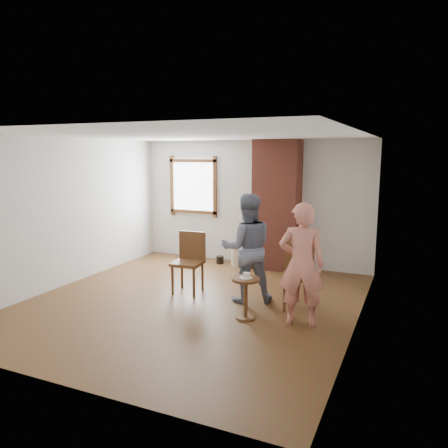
{
  "coord_description": "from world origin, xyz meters",
  "views": [
    {
      "loc": [
        3.15,
        -5.85,
        2.35
      ],
      "look_at": [
        0.2,
        0.8,
        1.15
      ],
      "focal_mm": 35.0,
      "sensor_mm": 36.0,
      "label": 1
    }
  ],
  "objects_px": {
    "stoneware_crock": "(240,255)",
    "dining_chair_right": "(298,271)",
    "side_table": "(246,291)",
    "person_pink": "(302,264)",
    "man": "(247,248)",
    "dining_chair_left": "(189,258)"
  },
  "relations": [
    {
      "from": "dining_chair_right",
      "to": "person_pink",
      "type": "bearing_deg",
      "value": -85.54
    },
    {
      "from": "person_pink",
      "to": "man",
      "type": "bearing_deg",
      "value": -42.54
    },
    {
      "from": "dining_chair_left",
      "to": "man",
      "type": "relative_size",
      "value": 0.59
    },
    {
      "from": "side_table",
      "to": "person_pink",
      "type": "xyz_separation_m",
      "value": [
        0.76,
        0.11,
        0.45
      ]
    },
    {
      "from": "person_pink",
      "to": "side_table",
      "type": "bearing_deg",
      "value": -3.5
    },
    {
      "from": "dining_chair_left",
      "to": "side_table",
      "type": "height_order",
      "value": "dining_chair_left"
    },
    {
      "from": "side_table",
      "to": "dining_chair_left",
      "type": "bearing_deg",
      "value": 149.3
    },
    {
      "from": "dining_chair_left",
      "to": "dining_chair_right",
      "type": "height_order",
      "value": "dining_chair_left"
    },
    {
      "from": "stoneware_crock",
      "to": "side_table",
      "type": "relative_size",
      "value": 0.79
    },
    {
      "from": "dining_chair_right",
      "to": "side_table",
      "type": "distance_m",
      "value": 0.98
    },
    {
      "from": "person_pink",
      "to": "stoneware_crock",
      "type": "bearing_deg",
      "value": -64.94
    },
    {
      "from": "dining_chair_left",
      "to": "side_table",
      "type": "distance_m",
      "value": 1.55
    },
    {
      "from": "dining_chair_right",
      "to": "side_table",
      "type": "xyz_separation_m",
      "value": [
        -0.55,
        -0.79,
        -0.16
      ]
    },
    {
      "from": "man",
      "to": "person_pink",
      "type": "relative_size",
      "value": 1.01
    },
    {
      "from": "stoneware_crock",
      "to": "man",
      "type": "distance_m",
      "value": 2.26
    },
    {
      "from": "side_table",
      "to": "man",
      "type": "height_order",
      "value": "man"
    },
    {
      "from": "stoneware_crock",
      "to": "man",
      "type": "height_order",
      "value": "man"
    },
    {
      "from": "stoneware_crock",
      "to": "dining_chair_right",
      "type": "height_order",
      "value": "dining_chair_right"
    },
    {
      "from": "side_table",
      "to": "person_pink",
      "type": "bearing_deg",
      "value": 8.24
    },
    {
      "from": "dining_chair_right",
      "to": "side_table",
      "type": "relative_size",
      "value": 1.66
    },
    {
      "from": "stoneware_crock",
      "to": "person_pink",
      "type": "distance_m",
      "value": 3.29
    },
    {
      "from": "dining_chair_left",
      "to": "man",
      "type": "bearing_deg",
      "value": -8.76
    }
  ]
}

